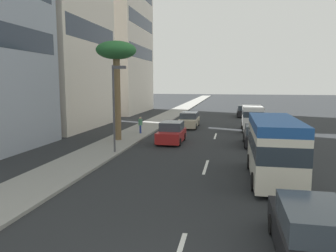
% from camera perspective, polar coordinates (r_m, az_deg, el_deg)
% --- Properties ---
extents(ground_plane, '(198.00, 198.00, 0.00)m').
position_cam_1_polar(ground_plane, '(36.95, 9.05, 0.10)').
color(ground_plane, '#26282B').
extents(sidewalk_right, '(162.00, 3.21, 0.15)m').
position_cam_1_polar(sidewalk_right, '(38.00, -2.53, 0.52)').
color(sidewalk_right, gray).
rests_on(sidewalk_right, ground_plane).
extents(lane_stripe_mid, '(3.20, 0.16, 0.01)m').
position_cam_1_polar(lane_stripe_mid, '(18.83, 6.77, -7.26)').
color(lane_stripe_mid, silver).
rests_on(lane_stripe_mid, ground_plane).
extents(lane_stripe_far, '(3.20, 0.16, 0.01)m').
position_cam_1_polar(lane_stripe_far, '(29.53, 8.46, -1.80)').
color(lane_stripe_far, silver).
rests_on(lane_stripe_far, ground_plane).
extents(car_lead, '(4.03, 1.93, 1.70)m').
position_cam_1_polar(car_lead, '(26.00, 0.64, -1.24)').
color(car_lead, '#A51E1E').
rests_on(car_lead, ground_plane).
extents(car_second, '(4.41, 1.86, 1.66)m').
position_cam_1_polar(car_second, '(46.95, 13.39, 2.57)').
color(car_second, black).
rests_on(car_second, ground_plane).
extents(minibus_third, '(6.47, 2.31, 3.11)m').
position_cam_1_polar(minibus_third, '(16.77, 18.39, -3.53)').
color(minibus_third, silver).
rests_on(minibus_third, ground_plane).
extents(van_fourth, '(4.61, 2.05, 2.52)m').
position_cam_1_polar(van_fourth, '(33.20, 14.84, 1.57)').
color(van_fourth, white).
rests_on(van_fourth, ground_plane).
extents(car_fifth, '(4.47, 1.88, 1.65)m').
position_cam_1_polar(car_fifth, '(9.97, 24.30, -17.19)').
color(car_fifth, black).
rests_on(car_fifth, ground_plane).
extents(car_sixth, '(4.72, 1.95, 1.64)m').
position_cam_1_polar(car_sixth, '(34.94, 3.78, 1.03)').
color(car_sixth, beige).
rests_on(car_sixth, ground_plane).
extents(car_seventh, '(4.15, 1.83, 1.60)m').
position_cam_1_polar(car_seventh, '(25.75, 15.43, -1.71)').
color(car_seventh, black).
rests_on(car_seventh, ground_plane).
extents(pedestrian_near_lamp, '(0.37, 0.31, 1.54)m').
position_cam_1_polar(pedestrian_near_lamp, '(30.02, -4.96, 0.31)').
color(pedestrian_near_lamp, navy).
rests_on(pedestrian_near_lamp, sidewalk_right).
extents(palm_tree, '(3.23, 3.23, 8.04)m').
position_cam_1_polar(palm_tree, '(26.61, -9.23, 12.24)').
color(palm_tree, brown).
rests_on(palm_tree, sidewalk_right).
extents(street_lamp, '(0.24, 0.97, 5.87)m').
position_cam_1_polar(street_lamp, '(21.78, -9.41, 4.97)').
color(street_lamp, '#4C4C51').
rests_on(street_lamp, sidewalk_right).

